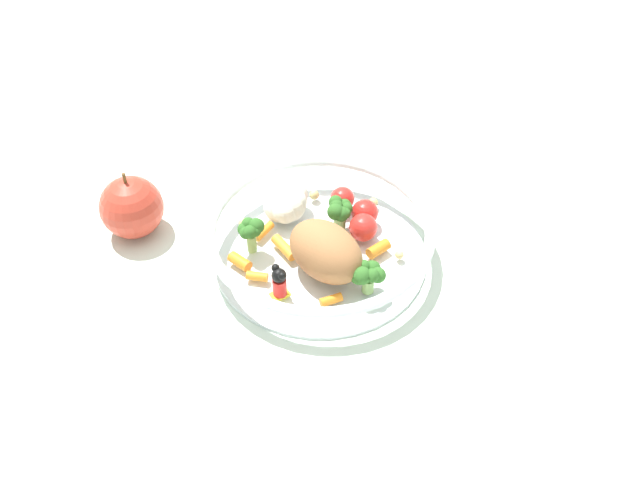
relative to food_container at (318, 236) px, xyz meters
The scene contains 3 objects.
ground_plane 0.03m from the food_container, 46.96° to the right, with size 2.40×2.40×0.00m, color silver.
food_container is the anchor object (origin of this frame).
loose_apple 0.21m from the food_container, 51.11° to the left, with size 0.07×0.07×0.08m.
Camera 1 is at (-0.49, 0.26, 0.55)m, focal length 39.87 mm.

